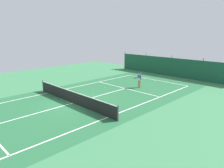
# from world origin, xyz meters

# --- Properties ---
(ground_plane) EXTENTS (36.00, 36.00, 0.00)m
(ground_plane) POSITION_xyz_m (0.00, 0.00, 0.00)
(ground_plane) COLOR #387A4C
(court_surface) EXTENTS (11.02, 26.60, 0.01)m
(court_surface) POSITION_xyz_m (0.00, 0.00, 0.00)
(court_surface) COLOR #236038
(court_surface) RESTS_ON ground
(tennis_net) EXTENTS (10.12, 0.10, 1.10)m
(tennis_net) POSITION_xyz_m (0.00, 0.00, 0.51)
(tennis_net) COLOR black
(tennis_net) RESTS_ON ground
(back_fence) EXTENTS (16.30, 0.98, 2.70)m
(back_fence) POSITION_xyz_m (-0.00, 15.90, 0.67)
(back_fence) COLOR #195138
(back_fence) RESTS_ON ground
(tennis_player) EXTENTS (0.79, 0.70, 1.64)m
(tennis_player) POSITION_xyz_m (0.78, 7.70, 0.96)
(tennis_player) COLOR #9E7051
(tennis_player) RESTS_ON ground
(tennis_ball_near_player) EXTENTS (0.07, 0.07, 0.07)m
(tennis_ball_near_player) POSITION_xyz_m (-0.11, 8.81, 0.03)
(tennis_ball_near_player) COLOR #CCDB33
(tennis_ball_near_player) RESTS_ON ground
(tennis_ball_midcourt) EXTENTS (0.07, 0.07, 0.07)m
(tennis_ball_midcourt) POSITION_xyz_m (-1.67, 5.11, 0.03)
(tennis_ball_midcourt) COLOR #CCDB33
(tennis_ball_midcourt) RESTS_ON ground
(tennis_ball_by_sideline) EXTENTS (0.07, 0.07, 0.07)m
(tennis_ball_by_sideline) POSITION_xyz_m (-2.06, 3.84, 0.03)
(tennis_ball_by_sideline) COLOR #CCDB33
(tennis_ball_by_sideline) RESTS_ON ground
(water_bottle) EXTENTS (0.08, 0.08, 0.24)m
(water_bottle) POSITION_xyz_m (-5.80, 1.71, 0.12)
(water_bottle) COLOR #338CD8
(water_bottle) RESTS_ON ground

